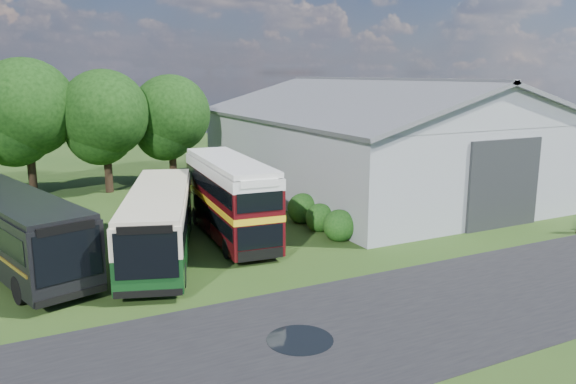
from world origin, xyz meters
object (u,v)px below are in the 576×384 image
storage_shed (377,133)px  bus_maroon_double (230,199)px  bus_dark_single (13,229)px  bus_green_single (159,221)px

storage_shed → bus_maroon_double: bearing=-154.0°
bus_maroon_double → bus_dark_single: 10.24m
storage_shed → bus_maroon_double: size_ratio=2.49×
bus_dark_single → bus_maroon_double: bearing=-15.4°
storage_shed → bus_green_single: bearing=-155.3°
bus_green_single → bus_dark_single: 6.28m
bus_green_single → bus_maroon_double: 4.38m
storage_shed → bus_dark_single: bearing=-163.8°
storage_shed → bus_dark_single: size_ratio=1.98×
storage_shed → bus_green_single: storage_shed is taller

